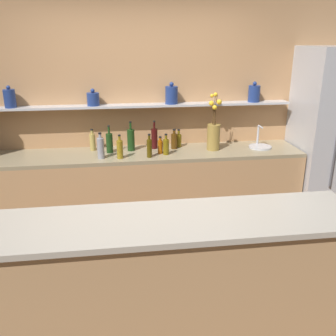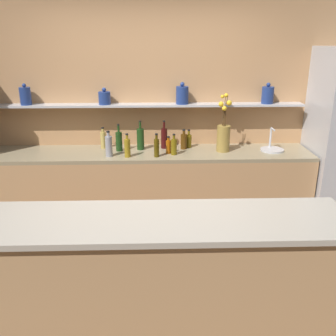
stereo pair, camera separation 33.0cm
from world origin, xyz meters
name	(u,v)px [view 1 (the left image)]	position (x,y,z in m)	size (l,w,h in m)	color
ground_plane	(154,292)	(0.00, 0.00, 0.00)	(12.00, 12.00, 0.00)	brown
back_wall_unit	(138,112)	(0.00, 1.60, 1.30)	(5.20, 0.28, 2.60)	tan
back_counter_unit	(138,191)	(-0.05, 1.24, 0.46)	(3.72, 0.62, 0.92)	tan
island_counter	(161,285)	(0.00, -0.59, 0.51)	(2.73, 0.61, 1.02)	tan
refrigerator	(329,137)	(2.21, 1.20, 1.02)	(0.77, 0.73, 2.05)	#B7B7BC
flower_vase	(214,134)	(0.82, 1.24, 1.11)	(0.15, 0.16, 0.64)	olive
sink_fixture	(260,145)	(1.39, 1.25, 0.95)	(0.26, 0.26, 0.25)	#B7B7BC
bottle_spirit_0	(174,141)	(0.39, 1.35, 1.01)	(0.07, 0.07, 0.23)	#4C2D0C
bottle_wine_1	(154,138)	(0.16, 1.39, 1.04)	(0.07, 0.07, 0.32)	#380C0C
bottle_spirit_2	(93,141)	(-0.54, 1.40, 1.02)	(0.06, 0.06, 0.25)	tan
bottle_oil_3	(120,149)	(-0.24, 1.06, 1.02)	(0.06, 0.06, 0.26)	olive
bottle_sauce_4	(160,146)	(0.21, 1.18, 1.00)	(0.05, 0.05, 0.19)	#9E4C0A
bottle_wine_5	(131,140)	(-0.11, 1.34, 1.05)	(0.08, 0.08, 0.33)	#193814
bottle_oil_6	(179,140)	(0.45, 1.40, 1.00)	(0.07, 0.07, 0.21)	brown
bottle_oil_7	(149,148)	(0.08, 1.06, 1.03)	(0.06, 0.06, 0.26)	#47380A
bottle_wine_8	(109,143)	(-0.35, 1.29, 1.03)	(0.07, 0.07, 0.31)	#193814
bottle_oil_9	(166,146)	(0.26, 1.13, 1.01)	(0.06, 0.06, 0.23)	brown
bottle_spirit_10	(101,148)	(-0.44, 1.09, 1.04)	(0.07, 0.07, 0.28)	gray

